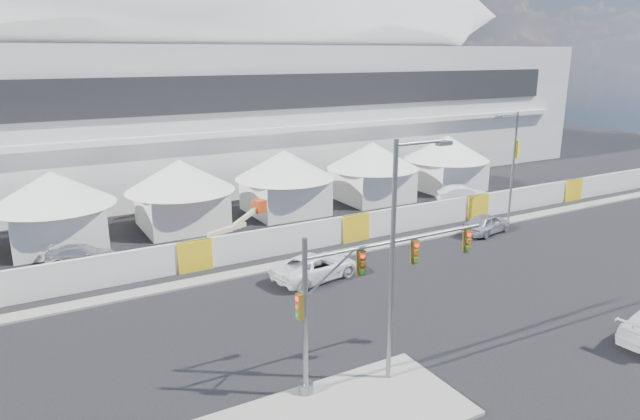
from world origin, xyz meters
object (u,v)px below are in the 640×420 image
pickup_curb (316,267)px  streetlight_median (398,246)px  boom_lift (224,245)px  traffic_mast (351,297)px  sedan_silver (487,224)px  streetlight_curb (512,159)px  lot_car_c (81,255)px  lot_car_a (463,195)px

pickup_curb → streetlight_median: size_ratio=0.56×
streetlight_median → boom_lift: (-0.92, 17.72, -5.07)m
boom_lift → traffic_mast: bearing=-115.0°
sedan_silver → boom_lift: bearing=63.8°
traffic_mast → streetlight_curb: size_ratio=1.03×
pickup_curb → lot_car_c: size_ratio=1.27×
pickup_curb → traffic_mast: traffic_mast is taller
traffic_mast → boom_lift: 17.27m
sedan_silver → streetlight_curb: size_ratio=0.51×
lot_car_a → streetlight_median: (-23.00, -20.36, 5.11)m
sedan_silver → lot_car_c: size_ratio=1.03×
sedan_silver → lot_car_a: size_ratio=0.93×
lot_car_c → sedan_silver: bearing=-87.8°
pickup_curb → lot_car_c: (-12.06, 9.67, -0.14)m
sedan_silver → streetlight_curb: streetlight_curb is taller
lot_car_a → traffic_mast: (-24.71, -19.63, 3.02)m
boom_lift → lot_car_c: bearing=137.1°
traffic_mast → sedan_silver: bearing=31.2°
sedan_silver → streetlight_median: streetlight_median is taller
pickup_curb → traffic_mast: bearing=147.4°
sedan_silver → lot_car_a: 8.94m
lot_car_a → boom_lift: boom_lift is taller
lot_car_a → lot_car_c: size_ratio=1.11×
sedan_silver → streetlight_curb: 5.93m
streetlight_curb → boom_lift: (-22.89, 3.49, -4.31)m
pickup_curb → traffic_mast: (-4.23, -10.56, 3.04)m
pickup_curb → streetlight_median: bearing=156.6°
boom_lift → lot_car_a: bearing=-16.0°
lot_car_c → streetlight_curb: 32.52m
sedan_silver → pickup_curb: 15.79m
streetlight_median → pickup_curb: bearing=77.4°
sedan_silver → traffic_mast: size_ratio=0.50×
pickup_curb → traffic_mast: 11.78m
lot_car_a → boom_lift: 24.07m
sedan_silver → streetlight_median: (-18.24, -12.79, 5.14)m
sedan_silver → traffic_mast: traffic_mast is taller
streetlight_curb → streetlight_median: bearing=-147.1°
sedan_silver → boom_lift: (-19.16, 4.93, 0.07)m
streetlight_curb → boom_lift: bearing=171.3°
lot_car_c → pickup_curb: bearing=-110.2°
streetlight_curb → pickup_curb: bearing=-171.4°
lot_car_c → streetlight_curb: streetlight_curb is taller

